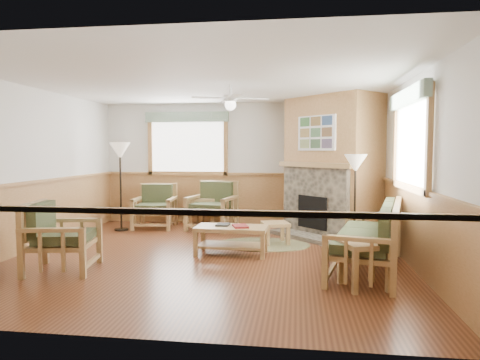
# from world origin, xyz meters

# --- Properties ---
(floor) EXTENTS (6.00, 6.00, 0.01)m
(floor) POSITION_xyz_m (0.00, 0.00, -0.01)
(floor) COLOR #5C2F19
(floor) RESTS_ON ground
(ceiling) EXTENTS (6.00, 6.00, 0.01)m
(ceiling) POSITION_xyz_m (0.00, 0.00, 2.70)
(ceiling) COLOR white
(ceiling) RESTS_ON floor
(wall_back) EXTENTS (6.00, 0.02, 2.70)m
(wall_back) POSITION_xyz_m (0.00, 3.00, 1.35)
(wall_back) COLOR silver
(wall_back) RESTS_ON floor
(wall_front) EXTENTS (6.00, 0.02, 2.70)m
(wall_front) POSITION_xyz_m (0.00, -3.00, 1.35)
(wall_front) COLOR silver
(wall_front) RESTS_ON floor
(wall_left) EXTENTS (0.02, 6.00, 2.70)m
(wall_left) POSITION_xyz_m (-3.00, 0.00, 1.35)
(wall_left) COLOR silver
(wall_left) RESTS_ON floor
(wall_right) EXTENTS (0.02, 6.00, 2.70)m
(wall_right) POSITION_xyz_m (3.00, 0.00, 1.35)
(wall_right) COLOR silver
(wall_right) RESTS_ON floor
(wainscot) EXTENTS (6.00, 6.00, 1.10)m
(wainscot) POSITION_xyz_m (0.00, 0.00, 0.55)
(wainscot) COLOR #A87844
(wainscot) RESTS_ON floor
(fireplace) EXTENTS (3.11, 3.11, 2.70)m
(fireplace) POSITION_xyz_m (2.05, 2.05, 1.35)
(fireplace) COLOR #A87844
(fireplace) RESTS_ON floor
(window_back) EXTENTS (1.90, 0.16, 1.50)m
(window_back) POSITION_xyz_m (-1.10, 2.96, 2.53)
(window_back) COLOR white
(window_back) RESTS_ON wall_back
(window_right) EXTENTS (0.16, 1.90, 1.50)m
(window_right) POSITION_xyz_m (2.96, -0.20, 2.53)
(window_right) COLOR white
(window_right) RESTS_ON wall_right
(ceiling_fan) EXTENTS (1.59, 1.59, 0.36)m
(ceiling_fan) POSITION_xyz_m (0.30, 0.30, 2.66)
(ceiling_fan) COLOR white
(ceiling_fan) RESTS_ON ceiling
(sofa) EXTENTS (2.19, 1.31, 0.94)m
(sofa) POSITION_xyz_m (2.32, -0.53, 0.47)
(sofa) COLOR #A27E4B
(sofa) RESTS_ON floor
(armchair_back_left) EXTENTS (0.89, 0.89, 0.92)m
(armchair_back_left) POSITION_xyz_m (-1.65, 2.24, 0.46)
(armchair_back_left) COLOR #A27E4B
(armchair_back_left) RESTS_ON floor
(armchair_back_right) EXTENTS (1.04, 1.04, 0.99)m
(armchair_back_right) POSITION_xyz_m (-0.40, 2.22, 0.50)
(armchair_back_right) COLOR #A27E4B
(armchair_back_right) RESTS_ON floor
(armchair_left) EXTENTS (0.99, 0.99, 0.95)m
(armchair_left) POSITION_xyz_m (-1.82, -1.08, 0.48)
(armchair_left) COLOR #A27E4B
(armchair_left) RESTS_ON floor
(coffee_table) EXTENTS (1.14, 0.60, 0.45)m
(coffee_table) POSITION_xyz_m (0.34, 0.13, 0.23)
(coffee_table) COLOR #A27E4B
(coffee_table) RESTS_ON floor
(end_table_chairs) EXTENTS (0.67, 0.66, 0.62)m
(end_table_chairs) POSITION_xyz_m (-0.70, 2.55, 0.31)
(end_table_chairs) COLOR #A27E4B
(end_table_chairs) RESTS_ON floor
(end_table_sofa) EXTENTS (0.63, 0.62, 0.56)m
(end_table_sofa) POSITION_xyz_m (2.17, -1.29, 0.28)
(end_table_sofa) COLOR #A27E4B
(end_table_sofa) RESTS_ON floor
(footstool) EXTENTS (0.56, 0.56, 0.39)m
(footstool) POSITION_xyz_m (0.99, 0.99, 0.19)
(footstool) COLOR #A27E4B
(footstool) RESTS_ON floor
(braided_rug) EXTENTS (1.96, 1.96, 0.01)m
(braided_rug) POSITION_xyz_m (0.78, 0.90, 0.01)
(braided_rug) COLOR brown
(braided_rug) RESTS_ON floor
(floor_lamp_left) EXTENTS (0.51, 0.51, 1.83)m
(floor_lamp_left) POSITION_xyz_m (-2.24, 1.86, 0.91)
(floor_lamp_left) COLOR black
(floor_lamp_left) RESTS_ON floor
(floor_lamp_right) EXTENTS (0.44, 0.44, 1.60)m
(floor_lamp_right) POSITION_xyz_m (2.30, 0.58, 0.80)
(floor_lamp_right) COLOR black
(floor_lamp_right) RESTS_ON floor
(book_red) EXTENTS (0.30, 0.35, 0.03)m
(book_red) POSITION_xyz_m (0.49, 0.08, 0.48)
(book_red) COLOR maroon
(book_red) RESTS_ON coffee_table
(book_dark) EXTENTS (0.21, 0.27, 0.03)m
(book_dark) POSITION_xyz_m (0.19, 0.20, 0.48)
(book_dark) COLOR black
(book_dark) RESTS_ON coffee_table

